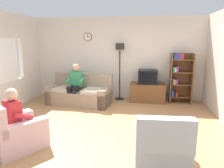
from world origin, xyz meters
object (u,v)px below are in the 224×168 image
Objects in this scene: couch at (80,94)px; armchair_near_bookshelf at (161,147)px; floor_lamp at (120,56)px; armchair_near_window at (15,133)px; person_in_left_armchair at (18,115)px; person_on_couch at (75,82)px; tv at (148,77)px; tv_stand at (147,92)px; bookshelf at (179,77)px.

couch is 3.74m from armchair_near_bookshelf.
floor_lamp reaches higher than armchair_near_window.
armchair_near_bookshelf is at bearing -4.34° from person_in_left_armchair.
person_in_left_armchair is at bearing -112.18° from floor_lamp.
tv is at bearing 17.19° from person_on_couch.
person_on_couch is (-2.37, 2.88, 0.41)m from armchair_near_bookshelf.
floor_lamp reaches higher than tv.
armchair_near_window is at bearing -124.72° from tv.
floor_lamp is at bearing 67.82° from person_in_left_armchair.
person_on_couch is (0.20, 2.76, 0.41)m from armchair_near_window.
person_in_left_armchair reaches higher than tv_stand.
bookshelf is at bearing 13.72° from person_on_couch.
armchair_near_bookshelf is at bearing -50.54° from person_on_couch.
armchair_near_bookshelf is at bearing -73.32° from floor_lamp.
armchair_near_window is (-1.47, -3.55, -1.16)m from floor_lamp.
person_on_couch is at bearing 86.75° from person_in_left_armchair.
tv_stand is 4.12m from person_in_left_armchair.
armchair_near_bookshelf is at bearing -2.62° from armchair_near_window.
bookshelf is at bearing 46.24° from person_in_left_armchair.
tv_stand is 1.83× the size of tv.
couch is 1.60× the size of person_on_couch.
tv_stand is at bearing 90.00° from tv.
couch reaches higher than tv_stand.
floor_lamp is at bearing 172.25° from tv.
tv_stand is 3.58m from armchair_near_bookshelf.
floor_lamp reaches higher than bookshelf.
armchair_near_bookshelf is at bearing -52.93° from couch.
tv is 0.48× the size of person_on_couch.
floor_lamp is at bearing 30.74° from couch.
tv is 2.28m from person_on_couch.
tv is (2.06, 0.56, 0.50)m from couch.
tv_stand is 0.71× the size of bookshelf.
couch is at bearing 83.73° from armchair_near_window.
bookshelf is 4.90m from armchair_near_window.
armchair_near_window is at bearing -124.53° from tv_stand.
bookshelf is 4.79m from person_in_left_armchair.
person_in_left_armchair is at bearing -93.25° from person_on_couch.
armchair_near_bookshelf is 0.82× the size of person_in_left_armchair.
armchair_near_window and armchair_near_bookshelf have the same top height.
tv_stand is at bearing -6.23° from floor_lamp.
floor_lamp is at bearing 67.53° from armchair_near_window.
couch is at bearing 84.59° from person_in_left_armchair.
tv is 4.21m from armchair_near_window.
bookshelf reaches higher than tv.
tv is 3.59m from armchair_near_bookshelf.
person_on_couch reaches higher than tv_stand.
armchair_near_bookshelf is at bearing -86.91° from tv_stand.
person_on_couch is (-3.16, -0.77, -0.13)m from bookshelf.
floor_lamp is 4.02m from armchair_near_window.
person_in_left_armchair is at bearing -124.72° from tv.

